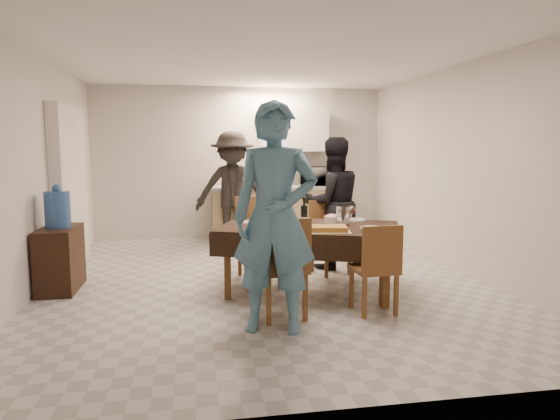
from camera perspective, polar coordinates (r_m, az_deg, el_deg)
The scene contains 33 objects.
floor at distance 5.99m, azimuth -1.71°, elevation -8.00°, with size 5.00×6.00×0.02m, color beige.
ceiling at distance 5.87m, azimuth -1.81°, elevation 17.30°, with size 5.00×6.00×0.02m, color white.
wall_back at distance 8.76m, azimuth -4.56°, elevation 5.40°, with size 5.00×0.02×2.60m, color beige.
wall_front at distance 2.85m, azimuth 6.85°, elevation 1.78°, with size 5.00×0.02×2.60m, color beige.
wall_left at distance 5.97m, azimuth -26.31°, elevation 3.87°, with size 0.02×6.00×2.60m, color beige.
wall_right at distance 6.62m, azimuth 20.26°, elevation 4.42°, with size 0.02×6.00×2.60m, color beige.
stub_partition at distance 7.12m, azimuth -22.89°, elevation 2.44°, with size 0.15×1.40×2.10m, color white.
kitchen_base_cabinet at distance 8.60m, azimuth -0.32°, elevation -0.43°, with size 2.20×0.60×0.86m, color tan.
kitchen_worktop at distance 8.55m, azimuth -0.32°, elevation 2.59°, with size 2.24×0.64×0.05m, color #B7B7B2.
upper_cabinet at distance 8.72m, azimuth 1.49°, elevation 9.02°, with size 1.20×0.34×0.70m, color white.
dining_table at distance 5.36m, azimuth 3.41°, elevation -2.16°, with size 2.14×1.68×0.73m.
chair_near_left at distance 4.49m, azimuth 0.26°, elevation -5.51°, with size 0.50×0.50×0.51m.
chair_near_right at distance 4.75m, azimuth 11.05°, elevation -5.61°, with size 0.42×0.42×0.47m.
chair_far_left at distance 5.94m, azimuth -2.30°, elevation -2.26°, with size 0.56×0.57×0.53m.
chair_far_right at distance 6.13m, azimuth 6.06°, elevation -2.36°, with size 0.52×0.52×0.49m.
console at distance 6.02m, azimuth -23.82°, elevation -5.13°, with size 0.38×0.75×0.70m, color black.
water_jug at distance 5.93m, azimuth -24.09°, elevation 0.05°, with size 0.27×0.27×0.40m, color #3766B2.
wine_bottle at distance 5.37m, azimuth 2.78°, elevation -0.15°, with size 0.08×0.08×0.30m, color black, non-canonical shape.
water_pitcher at distance 5.39m, azimuth 7.16°, elevation -0.67°, with size 0.14×0.14×0.21m, color white.
savoury_tart at distance 5.02m, azimuth 5.52°, elevation -2.13°, with size 0.43×0.32×0.05m, color #B48834.
salad_bowl at distance 5.60m, azimuth 5.98°, elevation -1.07°, with size 0.18×0.18×0.07m, color silver.
mushroom_dish at distance 5.62m, azimuth 2.26°, elevation -1.19°, with size 0.22×0.22×0.04m, color silver.
wine_glass_a at distance 5.00m, azimuth -2.07°, elevation -1.37°, with size 0.08×0.08×0.18m, color white, non-canonical shape.
wine_glass_b at distance 5.73m, azimuth 8.19°, elevation -0.40°, with size 0.08×0.08×0.17m, color white, non-canonical shape.
wine_glass_c at distance 5.60m, azimuth 0.71°, elevation -0.53°, with size 0.08×0.08×0.17m, color white, non-canonical shape.
plate_near_left at distance 4.96m, azimuth -2.55°, elevation -2.45°, with size 0.24×0.24×0.01m, color silver.
plate_near_right at distance 5.25m, azimuth 10.56°, elevation -2.02°, with size 0.26×0.26×0.01m, color silver.
plate_far_left at distance 5.55m, azimuth -3.35°, elevation -1.43°, with size 0.24×0.24×0.01m, color silver.
plate_far_right at distance 5.81m, azimuth 8.50°, elevation -1.10°, with size 0.25×0.25×0.01m, color silver.
microwave at distance 8.69m, azimuth 4.50°, elevation 3.87°, with size 0.58×0.39×0.32m, color white.
person_near at distance 4.20m, azimuth -0.58°, elevation -0.88°, with size 0.71×0.47×1.96m, color teal.
person_far at distance 6.49m, azimuth 6.01°, elevation 0.78°, with size 0.82×0.64×1.70m, color black.
person_kitchen at distance 8.00m, azimuth -5.44°, elevation 2.42°, with size 1.17×0.68×1.82m, color black.
Camera 1 is at (-0.82, -5.72, 1.56)m, focal length 32.00 mm.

